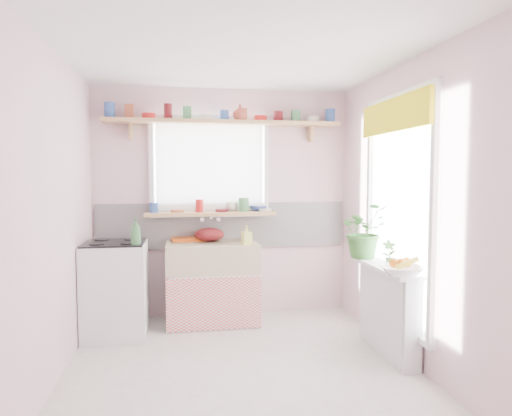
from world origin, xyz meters
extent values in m
plane|color=silver|center=(0.00, 0.00, 0.00)|extent=(3.20, 3.20, 0.00)
plane|color=white|center=(0.00, 0.00, 2.50)|extent=(3.20, 3.20, 0.00)
plane|color=beige|center=(0.00, 1.60, 1.25)|extent=(2.80, 0.00, 2.80)
plane|color=beige|center=(0.00, -1.60, 1.25)|extent=(2.80, 0.00, 2.80)
plane|color=beige|center=(-1.40, 0.00, 1.25)|extent=(0.00, 3.20, 3.20)
plane|color=beige|center=(1.40, 0.00, 1.25)|extent=(0.00, 3.20, 3.20)
cube|color=white|center=(0.00, 1.59, 1.00)|extent=(2.74, 0.03, 0.50)
cube|color=pink|center=(0.00, 1.58, 0.80)|extent=(2.74, 0.02, 0.12)
cube|color=white|center=(-0.15, 1.60, 1.65)|extent=(1.20, 0.01, 1.00)
cube|color=white|center=(-0.15, 1.53, 1.65)|extent=(1.15, 0.02, 0.95)
cube|color=white|center=(1.40, 0.20, 1.25)|extent=(0.01, 1.10, 1.90)
cube|color=yellow|center=(1.31, 0.20, 2.06)|extent=(0.03, 1.20, 0.28)
cube|color=white|center=(-0.15, 1.30, 0.28)|extent=(0.85, 0.55, 0.55)
cube|color=#EE4746|center=(-0.15, 1.02, 0.28)|extent=(0.95, 0.02, 0.53)
cube|color=beige|center=(-0.15, 1.30, 0.70)|extent=(0.95, 0.55, 0.30)
cylinder|color=silver|center=(-0.15, 1.55, 1.10)|extent=(0.03, 0.22, 0.03)
cube|color=white|center=(-1.10, 1.05, 0.45)|extent=(0.58, 0.58, 0.90)
cube|color=black|center=(-1.10, 1.05, 0.91)|extent=(0.56, 0.56, 0.02)
cylinder|color=black|center=(-1.24, 0.91, 0.92)|extent=(0.14, 0.14, 0.01)
cylinder|color=black|center=(-0.96, 0.91, 0.92)|extent=(0.14, 0.14, 0.01)
cylinder|color=black|center=(-1.24, 1.19, 0.92)|extent=(0.14, 0.14, 0.01)
cylinder|color=black|center=(-0.96, 1.19, 0.92)|extent=(0.14, 0.14, 0.01)
cube|color=white|center=(1.30, 0.20, 0.38)|extent=(0.15, 0.90, 0.75)
cube|color=white|center=(1.27, 0.20, 0.76)|extent=(0.22, 0.95, 0.03)
cube|color=tan|center=(-0.15, 1.48, 1.14)|extent=(1.40, 0.22, 0.04)
cube|color=tan|center=(0.00, 1.47, 2.12)|extent=(2.52, 0.24, 0.04)
cylinder|color=#3359A5|center=(-1.18, 1.47, 2.20)|extent=(0.11, 0.11, 0.12)
cylinder|color=#A55133|center=(-0.98, 1.47, 2.20)|extent=(0.11, 0.11, 0.12)
cylinder|color=red|center=(-0.79, 1.47, 2.17)|extent=(0.11, 0.11, 0.06)
cylinder|color=#590F14|center=(-0.59, 1.47, 2.20)|extent=(0.11, 0.11, 0.12)
cylinder|color=#3F7F4C|center=(-0.39, 1.47, 2.20)|extent=(0.11, 0.11, 0.12)
cylinder|color=silver|center=(-0.20, 1.47, 2.17)|extent=(0.11, 0.11, 0.06)
cylinder|color=#3359A5|center=(0.00, 1.47, 2.20)|extent=(0.11, 0.11, 0.12)
cylinder|color=#A55133|center=(0.20, 1.47, 2.20)|extent=(0.11, 0.11, 0.12)
cylinder|color=red|center=(0.39, 1.47, 2.17)|extent=(0.11, 0.11, 0.06)
cylinder|color=#590F14|center=(0.59, 1.47, 2.20)|extent=(0.11, 0.11, 0.12)
cylinder|color=#3F7F4C|center=(0.79, 1.47, 2.20)|extent=(0.11, 0.11, 0.12)
cylinder|color=silver|center=(0.98, 1.47, 2.17)|extent=(0.11, 0.11, 0.06)
cylinder|color=#3359A5|center=(1.18, 1.47, 2.20)|extent=(0.11, 0.11, 0.12)
cylinder|color=#3359A5|center=(-0.77, 1.48, 1.22)|extent=(0.11, 0.11, 0.12)
cylinder|color=#A55133|center=(-0.52, 1.48, 1.22)|extent=(0.11, 0.11, 0.12)
cylinder|color=red|center=(-0.27, 1.48, 1.19)|extent=(0.11, 0.11, 0.06)
cylinder|color=#590F14|center=(-0.03, 1.48, 1.22)|extent=(0.11, 0.11, 0.12)
cylinder|color=#3F7F4C|center=(0.22, 1.48, 1.22)|extent=(0.11, 0.11, 0.12)
cylinder|color=silver|center=(0.47, 1.48, 1.19)|extent=(0.11, 0.11, 0.06)
cube|color=#D95313|center=(-0.39, 1.50, 0.87)|extent=(0.38, 0.30, 0.04)
ellipsoid|color=#5D0F14|center=(-0.17, 1.42, 0.92)|extent=(0.38, 0.38, 0.14)
imported|color=#37712D|center=(1.24, 0.60, 1.03)|extent=(0.53, 0.47, 0.52)
imported|color=white|center=(1.21, -0.20, 0.81)|extent=(0.40, 0.40, 0.08)
imported|color=#3D722D|center=(1.31, 0.22, 0.89)|extent=(0.13, 0.10, 0.22)
imported|color=#D1D35E|center=(0.19, 1.10, 0.95)|extent=(0.11, 0.11, 0.20)
imported|color=beige|center=(0.09, 1.54, 1.21)|extent=(0.14, 0.14, 0.10)
imported|color=#2D4495|center=(0.38, 1.54, 1.19)|extent=(0.24, 0.24, 0.06)
imported|color=#9D3E30|center=(0.16, 1.41, 2.22)|extent=(0.21, 0.21, 0.16)
imported|color=#38713D|center=(-0.88, 0.83, 1.04)|extent=(0.13, 0.13, 0.25)
sphere|color=orange|center=(1.21, -0.20, 0.87)|extent=(0.08, 0.08, 0.08)
sphere|color=orange|center=(1.27, -0.17, 0.87)|extent=(0.08, 0.08, 0.08)
sphere|color=orange|center=(1.16, -0.18, 0.87)|extent=(0.08, 0.08, 0.08)
cylinder|color=yellow|center=(1.23, -0.25, 0.88)|extent=(0.18, 0.04, 0.10)
camera|label=1|loc=(-0.46, -3.45, 1.55)|focal=32.00mm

